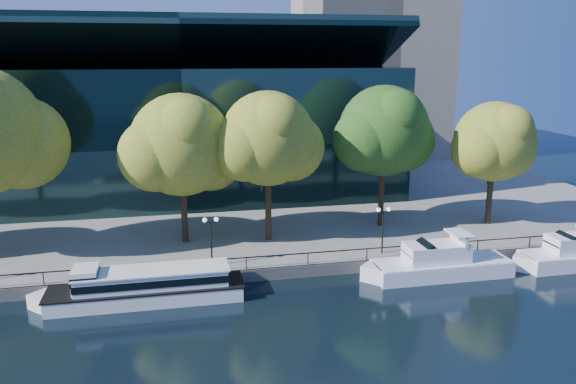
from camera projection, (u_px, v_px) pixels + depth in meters
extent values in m
plane|color=black|center=(252.00, 298.00, 41.41)|extent=(160.00, 160.00, 0.00)
cube|color=slate|center=(214.00, 183.00, 75.97)|extent=(90.00, 67.00, 1.00)
cube|color=#47443F|center=(247.00, 276.00, 44.19)|extent=(90.00, 0.25, 1.00)
cube|color=black|center=(246.00, 258.00, 44.03)|extent=(88.20, 0.08, 0.08)
cube|color=black|center=(246.00, 264.00, 44.15)|extent=(0.07, 0.07, 0.90)
cube|color=black|center=(182.00, 133.00, 69.09)|extent=(50.00, 24.00, 16.00)
cube|color=black|center=(179.00, 54.00, 63.00)|extent=(50.00, 17.14, 7.86)
cube|color=white|center=(147.00, 294.00, 40.78)|extent=(13.72, 3.33, 1.08)
cube|color=black|center=(146.00, 287.00, 40.65)|extent=(14.00, 3.40, 0.12)
cube|color=white|center=(47.00, 302.00, 39.42)|extent=(2.76, 2.76, 1.08)
cube|color=white|center=(153.00, 278.00, 40.60)|extent=(10.70, 2.73, 1.18)
cube|color=black|center=(153.00, 278.00, 40.59)|extent=(10.84, 2.80, 0.54)
cube|color=white|center=(152.00, 270.00, 40.44)|extent=(10.98, 2.87, 0.10)
cube|color=white|center=(86.00, 280.00, 39.61)|extent=(1.76, 2.33, 1.76)
cube|color=black|center=(85.00, 277.00, 39.57)|extent=(1.81, 2.40, 0.69)
cube|color=white|center=(442.00, 268.00, 45.33)|extent=(11.23, 3.21, 1.28)
cube|color=white|center=(376.00, 274.00, 44.21)|extent=(2.46, 2.46, 1.28)
cube|color=white|center=(442.00, 261.00, 45.17)|extent=(11.00, 3.14, 0.09)
cube|color=white|center=(436.00, 252.00, 44.87)|extent=(5.05, 2.41, 1.39)
cube|color=black|center=(419.00, 252.00, 44.55)|extent=(2.21, 2.31, 1.75)
cube|color=white|center=(459.00, 238.00, 45.00)|extent=(0.27, 2.50, 0.86)
cube|color=white|center=(460.00, 233.00, 44.90)|extent=(1.50, 2.50, 0.16)
cube|color=white|center=(526.00, 263.00, 46.45)|extent=(2.35, 2.35, 1.28)
cube|color=white|center=(574.00, 243.00, 46.96)|extent=(4.32, 2.24, 1.39)
cube|color=black|center=(561.00, 243.00, 46.69)|extent=(1.95, 2.15, 1.61)
sphere|color=olive|center=(22.00, 143.00, 46.86)|extent=(7.80, 7.80, 7.80)
cylinder|color=black|center=(184.00, 204.00, 49.88)|extent=(0.56, 0.56, 7.06)
cylinder|color=black|center=(188.00, 173.00, 49.50)|extent=(1.14, 1.72, 3.54)
cylinder|color=black|center=(178.00, 177.00, 48.91)|extent=(1.05, 1.19, 3.16)
sphere|color=olive|center=(181.00, 145.00, 48.61)|extent=(8.93, 8.93, 8.93)
sphere|color=olive|center=(209.00, 154.00, 50.64)|extent=(6.70, 6.70, 6.70)
sphere|color=olive|center=(155.00, 155.00, 47.48)|extent=(6.25, 6.25, 6.25)
sphere|color=olive|center=(186.00, 129.00, 46.62)|extent=(5.36, 5.36, 5.36)
cylinder|color=black|center=(268.00, 200.00, 50.37)|extent=(0.56, 0.56, 7.44)
cylinder|color=black|center=(273.00, 168.00, 49.95)|extent=(1.18, 1.79, 3.72)
cylinder|color=black|center=(264.00, 172.00, 49.37)|extent=(1.09, 1.23, 3.33)
sphere|color=olive|center=(268.00, 139.00, 49.03)|extent=(8.32, 8.32, 8.32)
sphere|color=olive|center=(290.00, 147.00, 50.92)|extent=(6.24, 6.24, 6.24)
sphere|color=olive|center=(245.00, 148.00, 47.97)|extent=(5.83, 5.83, 5.83)
sphere|color=olive|center=(276.00, 124.00, 47.18)|extent=(4.99, 4.99, 4.99)
cylinder|color=black|center=(382.00, 188.00, 54.67)|extent=(0.56, 0.56, 7.49)
cylinder|color=black|center=(387.00, 158.00, 54.25)|extent=(1.19, 1.80, 3.75)
cylinder|color=black|center=(380.00, 162.00, 53.66)|extent=(1.09, 1.24, 3.35)
sphere|color=#214716|center=(384.00, 131.00, 53.31)|extent=(8.67, 8.67, 8.67)
sphere|color=#214716|center=(402.00, 139.00, 55.28)|extent=(6.50, 6.50, 6.50)
sphere|color=#214716|center=(365.00, 140.00, 52.22)|extent=(6.07, 6.07, 6.07)
sphere|color=#214716|center=(396.00, 117.00, 51.39)|extent=(5.20, 5.20, 5.20)
cylinder|color=black|center=(490.00, 191.00, 55.29)|extent=(0.56, 0.56, 6.60)
cylinder|color=black|center=(496.00, 165.00, 54.95)|extent=(1.09, 1.63, 3.31)
cylinder|color=black|center=(490.00, 169.00, 54.36)|extent=(1.00, 1.13, 2.96)
sphere|color=olive|center=(494.00, 142.00, 54.09)|extent=(7.74, 7.74, 7.74)
sphere|color=olive|center=(506.00, 149.00, 55.85)|extent=(5.80, 5.80, 5.80)
sphere|color=olive|center=(480.00, 150.00, 53.12)|extent=(5.41, 5.41, 5.41)
sphere|color=olive|center=(509.00, 130.00, 52.37)|extent=(4.64, 4.64, 4.64)
cylinder|color=black|center=(211.00, 244.00, 44.49)|extent=(0.14, 0.14, 3.60)
cube|color=black|center=(211.00, 222.00, 44.05)|extent=(0.90, 0.06, 0.06)
sphere|color=white|center=(205.00, 220.00, 43.91)|extent=(0.36, 0.36, 0.36)
sphere|color=white|center=(216.00, 219.00, 44.09)|extent=(0.36, 0.36, 0.36)
cylinder|color=black|center=(383.00, 233.00, 47.35)|extent=(0.14, 0.14, 3.60)
cube|color=black|center=(384.00, 212.00, 46.90)|extent=(0.90, 0.06, 0.06)
sphere|color=white|center=(379.00, 210.00, 46.76)|extent=(0.36, 0.36, 0.36)
sphere|color=white|center=(389.00, 209.00, 46.94)|extent=(0.36, 0.36, 0.36)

